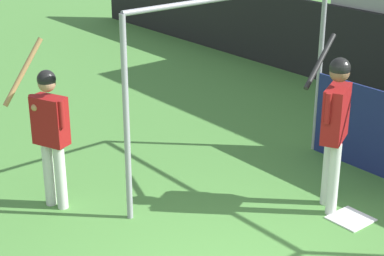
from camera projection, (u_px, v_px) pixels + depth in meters
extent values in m
cube|color=#1E6B3D|center=(378.00, 5.00, 11.81)|extent=(0.45, 0.40, 0.10)
cylinder|color=gray|center=(126.00, 122.00, 7.16)|extent=(0.07, 0.07, 2.44)
cylinder|color=gray|center=(320.00, 70.00, 9.07)|extent=(0.07, 0.07, 2.44)
cube|color=white|center=(351.00, 219.00, 7.57)|extent=(0.44, 0.44, 0.02)
cylinder|color=silver|center=(333.00, 179.00, 7.54)|extent=(0.17, 0.17, 0.91)
cylinder|color=silver|center=(328.00, 170.00, 7.77)|extent=(0.17, 0.17, 0.91)
cube|color=maroon|center=(336.00, 114.00, 7.37)|extent=(0.42, 0.55, 0.64)
sphere|color=brown|center=(340.00, 72.00, 7.19)|extent=(0.23, 0.23, 0.23)
sphere|color=black|center=(340.00, 68.00, 7.17)|extent=(0.24, 0.24, 0.24)
cylinder|color=maroon|center=(328.00, 108.00, 7.11)|extent=(0.09, 0.09, 0.35)
cylinder|color=maroon|center=(339.00, 95.00, 7.55)|extent=(0.09, 0.09, 0.35)
cylinder|color=black|center=(320.00, 61.00, 7.54)|extent=(0.26, 0.72, 0.54)
sphere|color=black|center=(347.00, 86.00, 7.44)|extent=(0.08, 0.08, 0.08)
cylinder|color=silver|center=(61.00, 177.00, 7.69)|extent=(0.17, 0.17, 0.83)
cylinder|color=silver|center=(49.00, 174.00, 7.77)|extent=(0.17, 0.17, 0.83)
cube|color=maroon|center=(50.00, 121.00, 7.47)|extent=(0.46, 0.36, 0.59)
sphere|color=#A37556|center=(47.00, 83.00, 7.30)|extent=(0.21, 0.21, 0.21)
sphere|color=black|center=(46.00, 79.00, 7.28)|extent=(0.22, 0.22, 0.22)
cylinder|color=maroon|center=(61.00, 114.00, 7.29)|extent=(0.09, 0.09, 0.32)
cylinder|color=maroon|center=(33.00, 108.00, 7.48)|extent=(0.09, 0.09, 0.32)
cylinder|color=#AD7F4C|center=(23.00, 72.00, 7.44)|extent=(0.09, 0.56, 0.76)
sphere|color=#AD7F4C|center=(35.00, 107.00, 7.38)|extent=(0.08, 0.08, 0.08)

